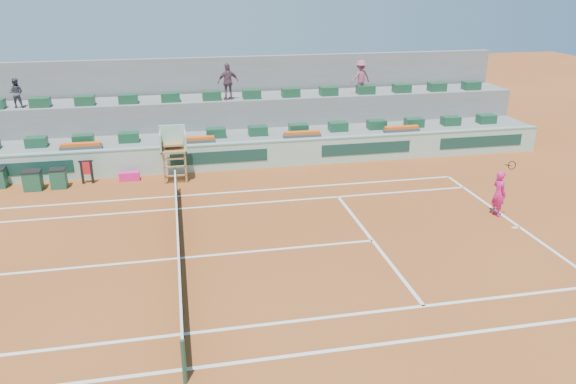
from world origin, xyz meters
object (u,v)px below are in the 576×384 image
drink_cooler_a (59,178)px  tennis_player (499,193)px  umpire_chair (173,146)px  player_bag (129,176)px

drink_cooler_a → tennis_player: (16.46, -6.30, 0.45)m
umpire_chair → tennis_player: bearing=-28.5°
drink_cooler_a → player_bag: bearing=7.5°
drink_cooler_a → tennis_player: 17.63m
tennis_player → player_bag: bearing=153.9°
player_bag → umpire_chair: umpire_chair is taller
player_bag → drink_cooler_a: bearing=-172.5°
drink_cooler_a → tennis_player: tennis_player is taller
drink_cooler_a → umpire_chair: bearing=0.4°
player_bag → tennis_player: size_ratio=0.38×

